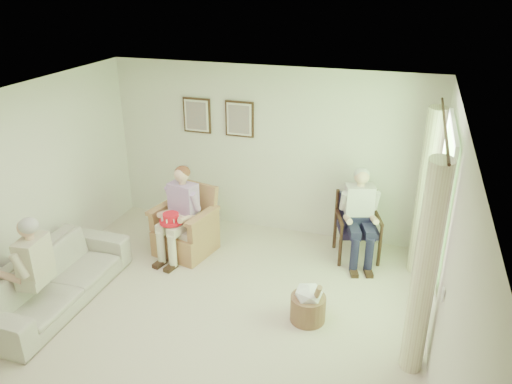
% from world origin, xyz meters
% --- Properties ---
extents(floor, '(5.50, 5.50, 0.00)m').
position_xyz_m(floor, '(0.00, 0.00, 0.00)').
color(floor, beige).
rests_on(floor, ground).
extents(back_wall, '(5.00, 0.04, 2.60)m').
position_xyz_m(back_wall, '(0.00, 2.75, 1.30)').
color(back_wall, silver).
rests_on(back_wall, ground).
extents(left_wall, '(0.04, 5.50, 2.60)m').
position_xyz_m(left_wall, '(-2.50, 0.00, 1.30)').
color(left_wall, silver).
rests_on(left_wall, ground).
extents(right_wall, '(0.04, 5.50, 2.60)m').
position_xyz_m(right_wall, '(2.50, 0.00, 1.30)').
color(right_wall, silver).
rests_on(right_wall, ground).
extents(ceiling, '(5.00, 5.50, 0.02)m').
position_xyz_m(ceiling, '(0.00, 0.00, 2.60)').
color(ceiling, white).
rests_on(ceiling, back_wall).
extents(window, '(0.13, 2.50, 1.63)m').
position_xyz_m(window, '(2.46, 1.20, 1.58)').
color(window, '#2D6B23').
rests_on(window, right_wall).
extents(curtain_left, '(0.34, 0.34, 2.30)m').
position_xyz_m(curtain_left, '(2.33, 0.22, 1.15)').
color(curtain_left, beige).
rests_on(curtain_left, ground).
extents(curtain_right, '(0.34, 0.34, 2.30)m').
position_xyz_m(curtain_right, '(2.33, 2.18, 1.15)').
color(curtain_right, beige).
rests_on(curtain_right, ground).
extents(framed_print_left, '(0.45, 0.05, 0.55)m').
position_xyz_m(framed_print_left, '(-1.15, 2.71, 1.78)').
color(framed_print_left, '#382114').
rests_on(framed_print_left, back_wall).
extents(framed_print_right, '(0.45, 0.05, 0.55)m').
position_xyz_m(framed_print_right, '(-0.45, 2.71, 1.78)').
color(framed_print_right, '#382114').
rests_on(framed_print_right, back_wall).
extents(wicker_armchair, '(0.77, 0.77, 0.99)m').
position_xyz_m(wicker_armchair, '(-0.93, 1.65, 0.31)').
color(wicker_armchair, tan).
rests_on(wicker_armchair, ground).
extents(wood_armchair, '(0.60, 0.56, 0.92)m').
position_xyz_m(wood_armchair, '(1.49, 2.33, 0.51)').
color(wood_armchair, black).
rests_on(wood_armchair, ground).
extents(sofa, '(2.17, 0.85, 0.63)m').
position_xyz_m(sofa, '(-1.95, 0.02, 0.32)').
color(sofa, beige).
rests_on(sofa, ground).
extents(person_wicker, '(0.40, 0.63, 1.33)m').
position_xyz_m(person_wicker, '(-0.93, 1.52, 0.77)').
color(person_wicker, beige).
rests_on(person_wicker, ground).
extents(person_dark, '(0.40, 0.63, 1.34)m').
position_xyz_m(person_dark, '(1.49, 2.17, 0.78)').
color(person_dark, '#191834').
rests_on(person_dark, ground).
extents(person_sofa, '(0.42, 0.63, 1.29)m').
position_xyz_m(person_sofa, '(-1.95, -0.33, 0.74)').
color(person_sofa, beige).
rests_on(person_sofa, ground).
extents(red_hat, '(0.32, 0.32, 0.14)m').
position_xyz_m(red_hat, '(-0.98, 1.32, 0.68)').
color(red_hat, red).
rests_on(red_hat, person_wicker).
extents(hatbox, '(0.46, 0.46, 0.62)m').
position_xyz_m(hatbox, '(1.13, 0.60, 0.24)').
color(hatbox, tan).
rests_on(hatbox, ground).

